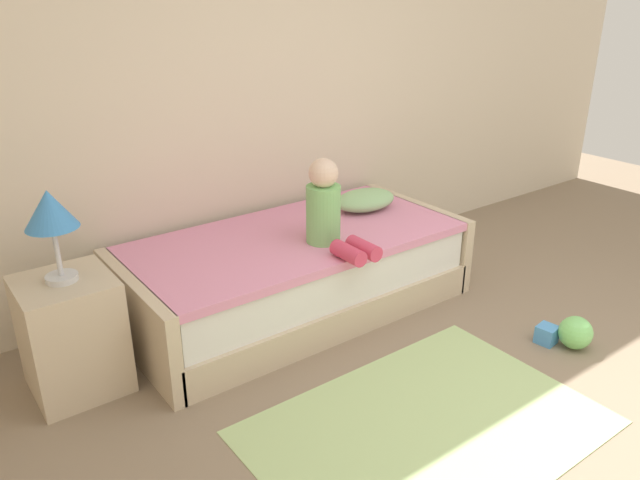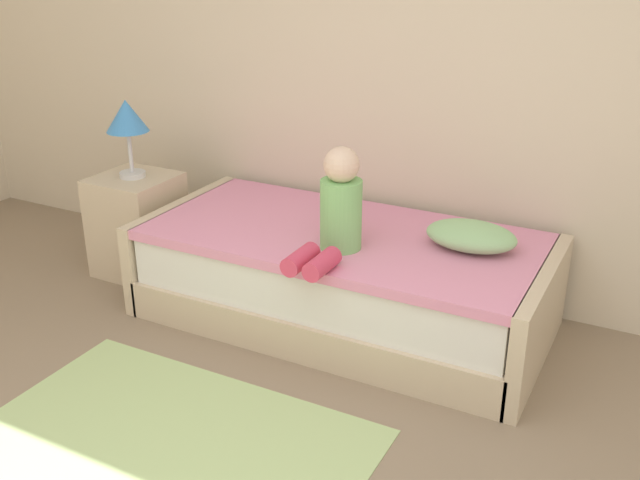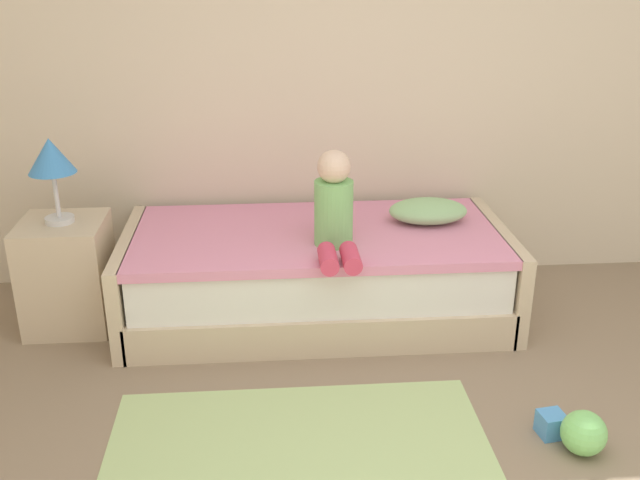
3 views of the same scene
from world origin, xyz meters
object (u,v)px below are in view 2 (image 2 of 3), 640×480
Objects in this scene: pillow at (471,236)px; nightstand at (138,225)px; bed at (342,277)px; table_lamp at (127,120)px; child_figure at (336,211)px.

nightstand is at bearing -176.62° from pillow.
bed is 1.35m from nightstand.
table_lamp reaches higher than bed.
pillow reaches higher than nightstand.
bed is 1.52m from table_lamp.
pillow is (1.99, 0.12, 0.26)m from nightstand.
bed is 0.52m from child_figure.
bed is 3.52× the size of nightstand.
nightstand is (-1.35, -0.02, 0.05)m from bed.
nightstand is 2.01m from pillow.
child_figure reaches higher than bed.
pillow is (0.56, 0.33, -0.14)m from child_figure.
pillow is (0.64, 0.10, 0.32)m from bed.
table_lamp is at bearing -176.62° from pillow.
nightstand is at bearing 171.58° from child_figure.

